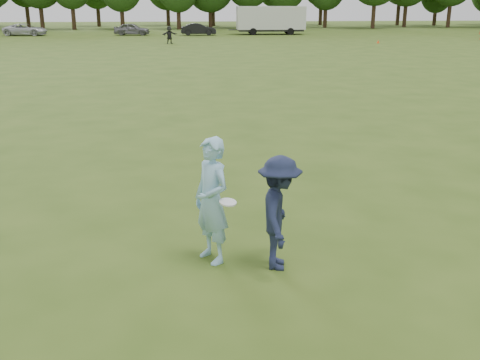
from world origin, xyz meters
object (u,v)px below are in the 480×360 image
Objects in this scene: car_e at (132,29)px; car_f at (199,29)px; thrower at (212,201)px; car_c at (25,30)px; defender at (279,213)px; player_far_d at (169,35)px; cargo_trailer at (271,19)px; field_cone at (378,42)px.

car_e is 1.00× the size of car_f.
car_f is at bearing 147.09° from thrower.
defender is at bearing -155.88° from car_c.
car_e is (-4.83, 13.18, -0.12)m from player_far_d.
thrower is at bearing -168.29° from car_e.
car_e is 0.45× the size of cargo_trailer.
thrower reaches higher than field_cone.
thrower is 48.70m from field_cone.
car_e is at bearing -178.95° from cargo_trailer.
defender is 48.64m from field_cone.
defender is 0.20× the size of cargo_trailer.
field_cone is (36.83, -14.29, -0.52)m from car_c.
defender reaches higher than car_f.
player_far_d is 0.34× the size of car_c.
car_f is 8.64m from cargo_trailer.
defender is at bearing 39.87° from thrower.
defender is 1.13× the size of player_far_d.
thrower reaches higher than defender.
thrower is at bearing -156.69° from car_c.
thrower reaches higher than car_e.
field_cone is (17.01, -13.37, -0.52)m from car_f.
car_c is at bearing 28.21° from defender.
car_c reaches higher than car_f.
car_c is at bearing 158.80° from field_cone.
cargo_trailer is (-8.49, 14.31, 1.63)m from field_cone.
cargo_trailer reaches higher than field_cone.
cargo_trailer is at bearing -84.64° from car_c.
thrower is at bearing 81.79° from defender.
car_e is (12.11, -0.27, 0.02)m from car_c.
cargo_trailer is at bearing 138.99° from thrower.
car_f is (19.82, -0.92, -0.00)m from car_c.
car_f is 21.64m from field_cone.
thrower is 59.93m from car_e.
field_cone is at bearing -114.84° from car_e.
player_far_d is at bearing -130.22° from cargo_trailer.
thrower is at bearing -98.50° from cargo_trailer.
player_far_d reaches higher than car_c.
player_far_d is at bearing 150.53° from thrower.
thrower is 1.10m from defender.
defender reaches higher than field_cone.
field_cone is at bearing -10.27° from defender.
cargo_trailer is at bearing -84.24° from car_e.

